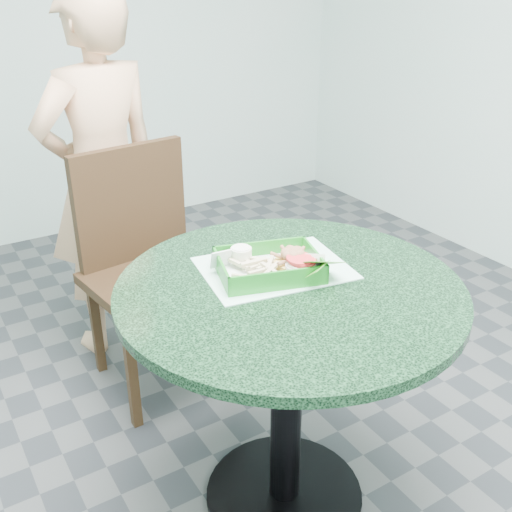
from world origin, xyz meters
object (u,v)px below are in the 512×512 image
cafe_table (288,344)px  dining_chair (146,254)px  sauce_ramekin (238,263)px  crab_sandwich (290,260)px  diner_person (103,177)px  food_basket (269,276)px

cafe_table → dining_chair: bearing=95.1°
cafe_table → sauce_ramekin: bearing=121.4°
cafe_table → crab_sandwich: (0.05, 0.07, 0.22)m
dining_chair → crab_sandwich: bearing=-88.4°
diner_person → crab_sandwich: diner_person is taller
food_basket → crab_sandwich: (0.07, -0.00, 0.03)m
crab_sandwich → diner_person: bearing=98.7°
dining_chair → crab_sandwich: size_ratio=8.76×
sauce_ramekin → cafe_table: bearing=-58.6°
cafe_table → dining_chair: 0.86m
cafe_table → food_basket: size_ratio=3.42×
diner_person → food_basket: (0.10, -1.08, 0.00)m
food_basket → cafe_table: bearing=-77.4°
diner_person → sauce_ramekin: size_ratio=26.07×
diner_person → crab_sandwich: (0.17, -1.09, 0.04)m
dining_chair → diner_person: bearing=89.7°
dining_chair → crab_sandwich: (0.13, -0.78, 0.27)m
sauce_ramekin → diner_person: bearing=91.9°
cafe_table → dining_chair: (-0.08, 0.86, -0.05)m
crab_sandwich → sauce_ramekin: 0.15m
dining_chair → sauce_ramekin: bearing=-98.0°
cafe_table → diner_person: (-0.12, 1.16, 0.18)m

